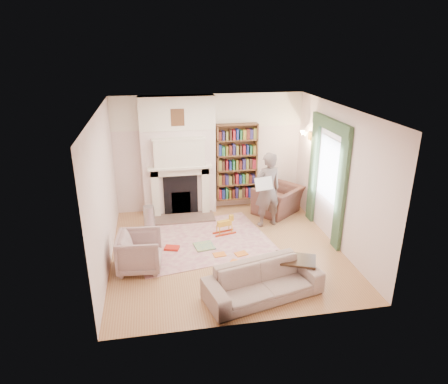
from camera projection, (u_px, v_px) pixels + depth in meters
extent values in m
plane|color=#995F3D|center=(226.00, 250.00, 8.04)|extent=(4.50, 4.50, 0.00)
plane|color=white|center=(227.00, 110.00, 7.03)|extent=(4.50, 4.50, 0.00)
plane|color=white|center=(209.00, 153.00, 9.60)|extent=(4.50, 0.00, 4.50)
plane|color=white|center=(256.00, 239.00, 5.47)|extent=(4.50, 0.00, 4.50)
plane|color=white|center=(103.00, 192.00, 7.16)|extent=(0.00, 4.50, 4.50)
plane|color=white|center=(338.00, 177.00, 7.91)|extent=(0.00, 4.50, 4.50)
cube|color=white|center=(179.00, 157.00, 9.32)|extent=(1.70, 0.35, 2.80)
cube|color=silver|center=(180.00, 168.00, 9.12)|extent=(1.47, 0.24, 0.05)
cube|color=black|center=(181.00, 195.00, 9.46)|extent=(0.80, 0.06, 0.96)
cube|color=silver|center=(179.00, 153.00, 9.02)|extent=(1.15, 0.18, 0.62)
cube|color=brown|center=(237.00, 162.00, 9.67)|extent=(1.00, 0.24, 1.85)
cube|color=silver|center=(329.00, 169.00, 8.26)|extent=(0.02, 0.90, 1.30)
cube|color=#30462D|center=(341.00, 192.00, 7.70)|extent=(0.07, 0.32, 2.40)
cube|color=#30462D|center=(313.00, 170.00, 8.98)|extent=(0.07, 0.32, 2.40)
cube|color=#30462D|center=(331.00, 125.00, 7.92)|extent=(0.09, 1.70, 0.24)
cube|color=beige|center=(201.00, 240.00, 8.39)|extent=(3.05, 2.55, 0.01)
imported|color=#472625|center=(278.00, 200.00, 9.61)|extent=(1.37, 1.35, 0.67)
imported|color=#BEAB9D|center=(140.00, 252.00, 7.24)|extent=(0.84, 0.82, 0.71)
imported|color=#B6AD96|center=(263.00, 281.00, 6.49)|extent=(2.05, 1.20, 0.56)
imported|color=#5F504C|center=(268.00, 190.00, 8.80)|extent=(0.70, 0.54, 1.71)
cube|color=silver|center=(264.00, 184.00, 8.51)|extent=(0.42, 0.20, 0.27)
cylinder|color=#A6A8AE|center=(149.00, 218.00, 8.80)|extent=(0.24, 0.24, 0.55)
cube|color=#E1D74F|center=(204.00, 246.00, 8.12)|extent=(0.44, 0.44, 0.03)
cube|color=red|center=(172.00, 248.00, 8.03)|extent=(0.33, 0.27, 0.05)
cube|color=red|center=(234.00, 263.00, 7.52)|extent=(0.29, 0.30, 0.02)
cube|color=red|center=(219.00, 255.00, 7.81)|extent=(0.26, 0.21, 0.02)
cube|color=red|center=(241.00, 254.00, 7.84)|extent=(0.28, 0.24, 0.02)
cube|color=red|center=(253.00, 261.00, 7.60)|extent=(0.30, 0.29, 0.02)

